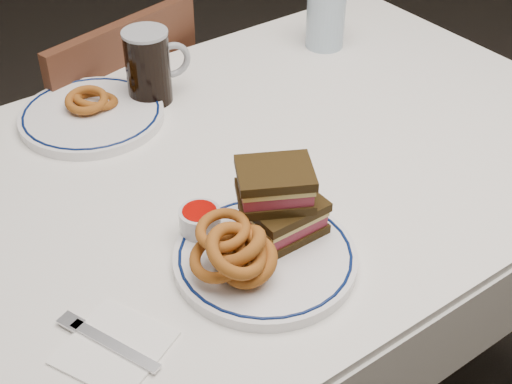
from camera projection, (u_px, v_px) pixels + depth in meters
dining_table at (266, 200)px, 1.31m from camera, size 1.27×0.87×0.75m
chair_far at (110, 156)px, 1.75m from camera, size 0.47×0.47×0.84m
main_plate at (265, 258)px, 1.03m from camera, size 0.27×0.27×0.02m
reuben_sandwich at (280, 201)px, 1.03m from camera, size 0.14×0.13×0.11m
onion_rings_main at (236, 253)px, 0.97m from camera, size 0.12×0.12×0.11m
ketchup_ramekin at (200, 219)px, 1.05m from camera, size 0.06×0.06×0.04m
beer_mug at (149, 66)px, 1.35m from camera, size 0.13×0.09×0.14m
water_glass at (326, 17)px, 1.54m from camera, size 0.08×0.08×0.13m
far_plate at (92, 115)px, 1.33m from camera, size 0.27×0.27×0.02m
onion_rings_far at (91, 100)px, 1.33m from camera, size 0.11×0.09×0.05m
napkin_fork at (113, 346)px, 0.91m from camera, size 0.16×0.17×0.01m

